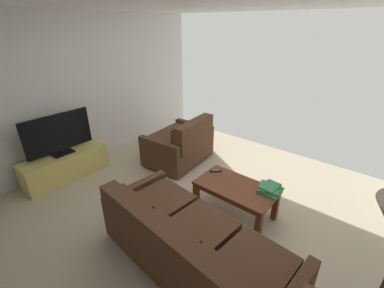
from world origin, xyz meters
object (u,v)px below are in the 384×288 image
object	(u,v)px
sofa_main	(189,246)
flat_tv	(58,134)
loveseat_near	(181,144)
book_stack	(270,189)
coffee_table	(236,190)
tv_stand	(66,165)
tv_remote	(216,171)

from	to	relation	value
sofa_main	flat_tv	distance (m)	2.74
sofa_main	loveseat_near	bearing A→B (deg)	-46.04
sofa_main	book_stack	size ratio (longest dim) A/B	6.84
loveseat_near	book_stack	bearing A→B (deg)	167.08
sofa_main	coffee_table	world-z (taller)	sofa_main
coffee_table	flat_tv	world-z (taller)	flat_tv
sofa_main	coffee_table	bearing A→B (deg)	-83.93
book_stack	sofa_main	bearing A→B (deg)	77.78
coffee_table	tv_stand	world-z (taller)	coffee_table
flat_tv	tv_remote	world-z (taller)	flat_tv
loveseat_near	book_stack	xyz separation A→B (m)	(-1.86, 0.43, 0.11)
loveseat_near	flat_tv	xyz separation A→B (m)	(1.11, 1.57, 0.41)
coffee_table	tv_remote	size ratio (longest dim) A/B	6.93
coffee_table	tv_stand	xyz separation A→B (m)	(2.60, 0.97, -0.15)
tv_remote	book_stack	bearing A→B (deg)	-176.66
loveseat_near	tv_remote	distance (m)	1.18
tv_remote	loveseat_near	bearing A→B (deg)	-23.58
tv_stand	book_stack	size ratio (longest dim) A/B	4.20
tv_stand	tv_remote	world-z (taller)	tv_remote
sofa_main	tv_remote	world-z (taller)	sofa_main
coffee_table	tv_stand	size ratio (longest dim) A/B	0.77
sofa_main	coffee_table	size ratio (longest dim) A/B	2.11
sofa_main	flat_tv	xyz separation A→B (m)	(2.71, -0.08, 0.43)
sofa_main	coffee_table	xyz separation A→B (m)	(0.11, -1.06, 0.02)
tv_stand	coffee_table	bearing A→B (deg)	-159.43
loveseat_near	coffee_table	distance (m)	1.60
loveseat_near	tv_remote	size ratio (longest dim) A/B	8.20
loveseat_near	coffee_table	bearing A→B (deg)	158.12
loveseat_near	tv_remote	xyz separation A→B (m)	(-1.08, 0.47, 0.08)
coffee_table	flat_tv	xyz separation A→B (m)	(2.60, 0.97, 0.41)
loveseat_near	book_stack	world-z (taller)	loveseat_near
book_stack	tv_remote	xyz separation A→B (m)	(0.78, 0.05, -0.03)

